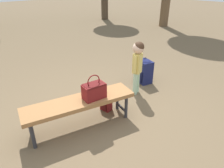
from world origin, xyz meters
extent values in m
plane|color=brown|center=(0.00, 0.00, 0.00)|extent=(40.00, 40.00, 0.00)
cube|color=#9E6B3D|center=(-0.37, -0.03, 0.42)|extent=(1.65, 0.79, 0.06)
cylinder|color=#2D2D33|center=(0.34, -0.07, 0.20)|extent=(0.05, 0.05, 0.39)
cylinder|color=#2D2D33|center=(0.27, -0.34, 0.20)|extent=(0.05, 0.05, 0.39)
cylinder|color=#2D2D33|center=(-1.02, 0.28, 0.20)|extent=(0.05, 0.05, 0.39)
cylinder|color=#2D2D33|center=(-1.09, 0.01, 0.20)|extent=(0.05, 0.05, 0.39)
cylinder|color=#2D2D33|center=(0.30, -0.21, 0.10)|extent=(0.11, 0.28, 0.04)
cylinder|color=#2D2D33|center=(-1.05, 0.14, 0.10)|extent=(0.11, 0.28, 0.04)
cube|color=maroon|center=(-0.18, -0.13, 0.56)|extent=(0.34, 0.22, 0.22)
cube|color=#561313|center=(-0.18, -0.13, 0.67)|extent=(0.31, 0.22, 0.02)
torus|color=maroon|center=(-0.18, -0.13, 0.72)|extent=(0.20, 0.04, 0.20)
cylinder|color=#B2D8B2|center=(0.93, 0.05, 0.22)|extent=(0.08, 0.08, 0.43)
cylinder|color=#B2D8B2|center=(1.03, 0.08, 0.22)|extent=(0.08, 0.08, 0.43)
ellipsoid|color=white|center=(0.92, 0.07, 0.02)|extent=(0.07, 0.10, 0.04)
ellipsoid|color=white|center=(1.02, 0.10, 0.02)|extent=(0.07, 0.10, 0.04)
cube|color=#E5CC66|center=(0.98, 0.07, 0.61)|extent=(0.19, 0.17, 0.37)
cylinder|color=#E5CC66|center=(0.88, 0.04, 0.63)|extent=(0.06, 0.06, 0.31)
cylinder|color=#E5CC66|center=(1.08, 0.10, 0.63)|extent=(0.06, 0.06, 0.31)
sphere|color=beige|center=(0.98, 0.07, 0.90)|extent=(0.20, 0.20, 0.20)
sphere|color=#3F2819|center=(0.98, 0.06, 0.92)|extent=(0.19, 0.19, 0.19)
cube|color=#191E4C|center=(1.46, 0.27, 0.24)|extent=(0.31, 0.38, 0.48)
ellipsoid|color=#191E4C|center=(1.46, 0.27, 0.47)|extent=(0.30, 0.36, 0.11)
cube|color=black|center=(1.33, 0.31, 0.17)|extent=(0.09, 0.23, 0.22)
cube|color=black|center=(1.57, 0.17, 0.24)|extent=(0.03, 0.06, 0.41)
cube|color=black|center=(1.60, 0.31, 0.24)|extent=(0.03, 0.06, 0.41)
torus|color=black|center=(1.46, 0.27, 0.51)|extent=(0.08, 0.03, 0.08)
cube|color=maroon|center=(0.18, 0.03, 0.13)|extent=(0.15, 0.19, 0.25)
ellipsoid|color=maroon|center=(0.18, 0.03, 0.25)|extent=(0.14, 0.18, 0.06)
cube|color=#4A1010|center=(0.11, 0.02, 0.09)|extent=(0.04, 0.12, 0.11)
cube|color=#4A1010|center=(0.25, 0.00, 0.13)|extent=(0.02, 0.03, 0.21)
cube|color=#4A1010|center=(0.24, 0.08, 0.13)|extent=(0.02, 0.03, 0.21)
torus|color=#B2B2B7|center=(0.18, 0.03, 0.27)|extent=(0.04, 0.01, 0.04)
camera|label=1|loc=(-1.70, -2.14, 1.98)|focal=32.61mm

